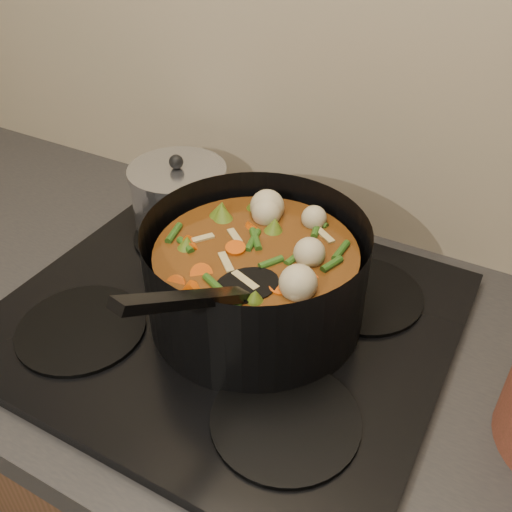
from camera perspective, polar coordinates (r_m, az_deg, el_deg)
The scene contains 4 objects.
counter at distance 1.21m, azimuth -2.18°, elevation -22.41°, with size 2.64×0.64×0.91m.
stovetop at distance 0.84m, azimuth -2.91°, elevation -6.06°, with size 0.62×0.54×0.03m.
stockpot at distance 0.78m, azimuth -0.00°, elevation -2.09°, with size 0.39×0.46×0.22m.
saucepan at distance 0.99m, azimuth -7.67°, elevation 5.87°, with size 0.17×0.17×0.14m.
Camera 1 is at (0.33, 1.41, 1.49)m, focal length 40.00 mm.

